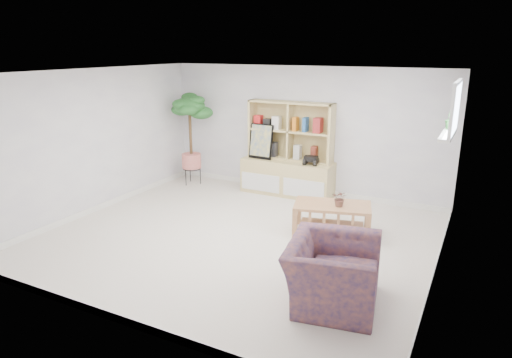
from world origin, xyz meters
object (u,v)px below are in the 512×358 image
at_px(storage_unit, 288,149).
at_px(coffee_table, 332,219).
at_px(floor_tree, 191,140).
at_px(armchair, 333,268).

relative_size(storage_unit, coffee_table, 1.56).
relative_size(storage_unit, floor_tree, 0.95).
height_order(floor_tree, armchair, floor_tree).
bearing_deg(coffee_table, armchair, -87.11).
bearing_deg(storage_unit, coffee_table, -47.05).
xyz_separation_m(floor_tree, armchair, (4.00, -3.07, -0.52)).
distance_m(coffee_table, floor_tree, 3.66).
xyz_separation_m(storage_unit, coffee_table, (1.37, -1.47, -0.65)).
relative_size(storage_unit, armchair, 1.60).
relative_size(coffee_table, armchair, 1.03).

